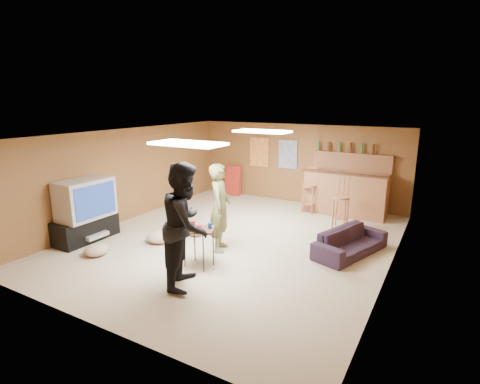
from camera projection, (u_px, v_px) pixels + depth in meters
The scene contains 32 objects.
ground at pixel (235, 240), 7.80m from camera, with size 7.00×7.00×0.00m, color tan.
ceiling at pixel (235, 134), 7.27m from camera, with size 6.00×7.00×0.02m, color silver.
wall_back at pixel (298, 164), 10.48m from camera, with size 6.00×0.02×2.20m, color brown.
wall_front at pixel (91, 247), 4.58m from camera, with size 6.00×0.02×2.20m, color brown.
wall_left at pixel (127, 175), 8.97m from camera, with size 0.02×7.00×2.20m, color brown.
wall_right at pixel (394, 211), 6.09m from camera, with size 0.02×7.00×2.20m, color brown.
tv_stand at pixel (86, 228), 7.78m from camera, with size 0.55×1.30×0.50m, color black.
dvd_box at pixel (94, 235), 7.70m from camera, with size 0.35×0.50×0.08m, color #B2B2B7.
tv_body at pixel (85, 199), 7.59m from camera, with size 0.60×1.10×0.80m, color #B2B2B7.
tv_screen at pixel (96, 201), 7.44m from camera, with size 0.02×0.95×0.65m, color navy.
bar_counter at pixel (345, 194), 9.43m from camera, with size 2.00×0.60×1.10m, color #935835.
bar_lip at pixel (344, 174), 9.09m from camera, with size 2.10×0.12×0.05m, color #3E2113.
bar_shelf at pixel (352, 154), 9.58m from camera, with size 2.00×0.18×0.05m, color #935835.
bar_backing at pixel (352, 165), 9.67m from camera, with size 2.00×0.14×0.60m, color #935835.
poster_left at pixel (259, 152), 10.97m from camera, with size 0.60×0.03×0.85m, color #BF3F26.
poster_right at pixel (288, 154), 10.53m from camera, with size 0.55×0.03×0.80m, color #334C99.
folding_chair_stack at pixel (233, 180), 11.43m from camera, with size 0.50×0.14×0.90m, color red.
ceiling_panel_front at pixel (188, 144), 6.01m from camera, with size 1.20×0.60×0.04m, color white.
ceiling_panel_back at pixel (262, 131), 8.29m from camera, with size 1.20×0.60×0.04m, color white.
person_olive at pixel (220, 208), 7.14m from camera, with size 0.62×0.41×1.70m, color olive.
person_black at pixel (186, 225), 5.75m from camera, with size 0.95×0.74×1.96m, color black.
sofa at pixel (351, 242), 7.08m from camera, with size 1.64×0.64×0.48m, color black.
tray_table at pixel (199, 247), 6.52m from camera, with size 0.54×0.43×0.70m, color #3E2113.
cup_red_near at pixel (193, 224), 6.51m from camera, with size 0.08×0.08×0.11m, color #AB0B2A.
cup_red_far at pixel (199, 228), 6.29m from camera, with size 0.08×0.08×0.11m, color #AB0B2A.
cup_blue at pixel (210, 226), 6.44m from camera, with size 0.07×0.07×0.10m, color navy.
bar_stool_left at pixel (309, 190), 9.57m from camera, with size 0.38×0.38×1.19m, color #935835, non-canonical shape.
bar_stool_right at pixel (341, 201), 8.41m from camera, with size 0.40×0.40×1.26m, color #935835, non-canonical shape.
cushion_near_tv at pixel (159, 237), 7.69m from camera, with size 0.53×0.53×0.24m, color tan.
cushion_mid at pixel (196, 231), 8.10m from camera, with size 0.39×0.39×0.18m, color tan.
cushion_far at pixel (96, 250), 7.05m from camera, with size 0.45×0.45×0.20m, color tan.
bottle_row at pixel (345, 147), 9.63m from camera, with size 1.48×0.08×0.26m, color #3F7233, non-canonical shape.
Camera 1 is at (3.70, -6.32, 2.87)m, focal length 28.00 mm.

